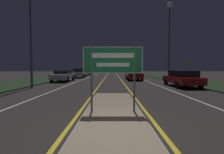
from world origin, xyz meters
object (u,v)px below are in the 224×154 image
at_px(streetlight_left_near, 29,4).
at_px(car_approaching_0, 62,75).
at_px(highway_sign, 112,63).
at_px(warning_sign, 188,69).
at_px(streetlight_right_near, 169,28).
at_px(car_receding_0, 181,78).
at_px(car_approaching_1, 78,73).
at_px(car_approaching_2, 85,72).
at_px(car_receding_1, 133,74).

height_order(streetlight_left_near, car_approaching_0, streetlight_left_near).
bearing_deg(highway_sign, streetlight_left_near, 129.07).
distance_m(highway_sign, warning_sign, 18.57).
height_order(highway_sign, streetlight_left_near, streetlight_left_near).
xyz_separation_m(streetlight_right_near, car_approaching_0, (-12.28, 1.29, -5.39)).
bearing_deg(highway_sign, car_receding_0, 56.19).
bearing_deg(warning_sign, streetlight_right_near, -146.27).
relative_size(streetlight_left_near, car_approaching_1, 2.58).
distance_m(car_approaching_0, car_approaching_2, 19.15).
xyz_separation_m(car_receding_0, car_approaching_2, (-11.99, 25.14, 0.00)).
height_order(highway_sign, car_receding_1, highway_sign).
bearing_deg(warning_sign, car_approaching_0, -176.67).
bearing_deg(car_approaching_0, car_receding_0, -26.67).
bearing_deg(car_receding_0, streetlight_right_near, 85.66).
xyz_separation_m(highway_sign, streetlight_right_near, (6.36, 13.66, 4.34)).
height_order(car_receding_0, car_approaching_1, car_approaching_1).
relative_size(highway_sign, warning_sign, 0.96).
distance_m(car_approaching_1, car_approaching_2, 11.15).
relative_size(streetlight_right_near, car_receding_1, 1.89).
distance_m(car_approaching_1, warning_sign, 16.76).
xyz_separation_m(car_receding_0, car_approaching_0, (-11.92, 5.99, -0.01)).
xyz_separation_m(car_receding_0, car_approaching_1, (-11.51, 14.00, 0.06)).
relative_size(highway_sign, car_approaching_0, 0.50).
xyz_separation_m(streetlight_left_near, car_approaching_2, (0.52, 26.09, -5.91)).
distance_m(car_approaching_2, warning_sign, 24.05).
height_order(streetlight_right_near, warning_sign, streetlight_right_near).
bearing_deg(streetlight_left_near, car_approaching_2, 88.86).
xyz_separation_m(car_receding_1, car_approaching_0, (-8.80, -2.25, -0.04)).
relative_size(car_approaching_0, car_approaching_1, 1.08).
bearing_deg(car_receding_0, streetlight_left_near, -175.66).
relative_size(car_receding_1, warning_sign, 1.92).
height_order(highway_sign, warning_sign, warning_sign).
xyz_separation_m(streetlight_right_near, car_approaching_2, (-12.35, 20.45, -5.37)).
bearing_deg(car_receding_1, car_approaching_2, 117.69).
distance_m(streetlight_right_near, warning_sign, 6.04).
bearing_deg(car_approaching_1, streetlight_left_near, -93.84).
bearing_deg(car_receding_1, car_receding_0, -69.26).
height_order(car_receding_1, car_approaching_0, car_receding_1).
distance_m(streetlight_left_near, car_receding_1, 14.40).
distance_m(streetlight_right_near, car_receding_1, 7.30).
bearing_deg(highway_sign, streetlight_right_near, 65.03).
bearing_deg(streetlight_left_near, streetlight_right_near, 23.69).
relative_size(highway_sign, car_receding_1, 0.50).
relative_size(streetlight_right_near, car_approaching_0, 1.89).
height_order(highway_sign, car_approaching_2, highway_sign).
height_order(streetlight_left_near, streetlight_right_near, streetlight_left_near).
xyz_separation_m(car_receding_0, warning_sign, (3.65, 6.89, 0.81)).
xyz_separation_m(highway_sign, car_receding_1, (2.88, 17.21, -1.01)).
height_order(streetlight_right_near, car_approaching_1, streetlight_right_near).
bearing_deg(car_approaching_0, streetlight_right_near, -6.02).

